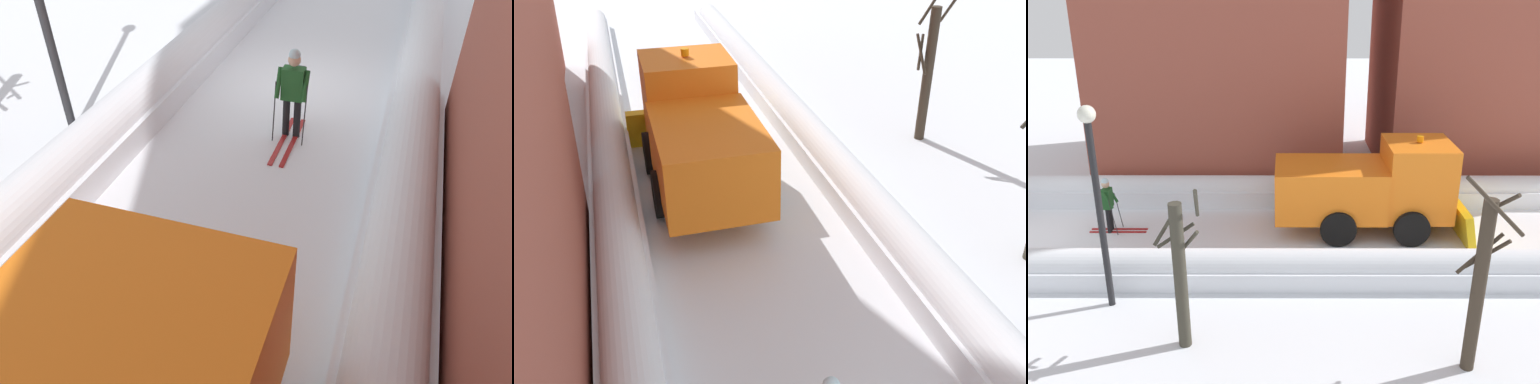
# 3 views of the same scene
# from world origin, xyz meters

# --- Properties ---
(ground_plane) EXTENTS (80.00, 80.00, 0.00)m
(ground_plane) POSITION_xyz_m (0.00, 10.00, 0.00)
(ground_plane) COLOR white
(snowbank_left) EXTENTS (1.10, 36.00, 1.05)m
(snowbank_left) POSITION_xyz_m (-2.72, 10.00, 0.46)
(snowbank_left) COLOR white
(snowbank_left) RESTS_ON ground
(snowbank_right) EXTENTS (1.10, 36.00, 0.97)m
(snowbank_right) POSITION_xyz_m (2.72, 10.00, 0.41)
(snowbank_right) COLOR white
(snowbank_right) RESTS_ON ground
(plow_truck) EXTENTS (3.20, 5.98, 3.12)m
(plow_truck) POSITION_xyz_m (-0.60, 10.49, 1.48)
(plow_truck) COLOR orange
(plow_truck) RESTS_ON ground
(traffic_light_pole) EXTENTS (0.28, 0.42, 4.55)m
(traffic_light_pole) POSITION_xyz_m (-3.53, 4.07, 3.18)
(traffic_light_pole) COLOR black
(traffic_light_pole) RESTS_ON ground
(bare_tree_mid) EXTENTS (0.96, 1.15, 4.37)m
(bare_tree_mid) POSITION_xyz_m (6.09, 11.57, 2.01)
(bare_tree_mid) COLOR #392E23
(bare_tree_mid) RESTS_ON ground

